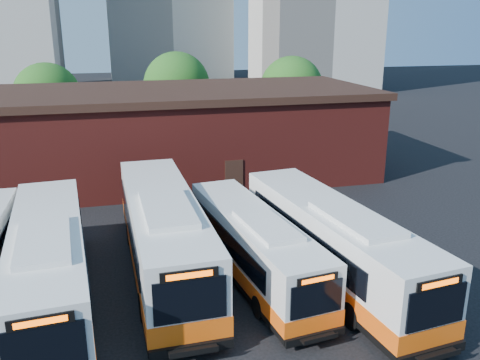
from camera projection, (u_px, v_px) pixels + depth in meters
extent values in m
plane|color=black|center=(244.00, 312.00, 19.91)|extent=(220.00, 220.00, 0.00)
cylinder|color=black|center=(11.00, 264.00, 22.82)|extent=(0.33, 1.01, 1.01)
cube|color=white|center=(49.00, 262.00, 19.93)|extent=(3.70, 12.74, 2.98)
cube|color=#FF5C10|center=(51.00, 282.00, 20.19)|extent=(3.76, 12.80, 0.73)
cube|color=black|center=(53.00, 294.00, 20.34)|extent=(3.75, 12.78, 0.26)
cube|color=black|center=(44.00, 349.00, 14.14)|extent=(2.27, 0.25, 1.41)
cube|color=black|center=(41.00, 321.00, 13.88)|extent=(1.78, 0.21, 0.33)
cube|color=#FF5905|center=(41.00, 322.00, 13.85)|extent=(1.41, 0.14, 0.19)
cube|color=black|center=(11.00, 256.00, 19.80)|extent=(0.86, 9.77, 1.10)
cube|color=black|center=(84.00, 247.00, 20.65)|extent=(0.86, 9.77, 1.10)
cube|color=white|center=(43.00, 240.00, 18.05)|extent=(2.17, 4.53, 0.23)
cylinder|color=black|center=(13.00, 350.00, 16.73)|extent=(0.42, 1.07, 1.05)
cylinder|color=black|center=(89.00, 336.00, 17.48)|extent=(0.42, 1.07, 1.05)
cylinder|color=black|center=(25.00, 262.00, 22.98)|extent=(0.42, 1.07, 1.05)
cylinder|color=black|center=(81.00, 254.00, 23.73)|extent=(0.42, 1.07, 1.05)
cube|color=white|center=(163.00, 231.00, 22.61)|extent=(3.16, 13.41, 3.17)
cube|color=#FF5C10|center=(164.00, 250.00, 22.88)|extent=(3.22, 13.47, 0.78)
cube|color=black|center=(165.00, 262.00, 23.04)|extent=(3.21, 13.46, 0.28)
cube|color=black|center=(190.00, 301.00, 16.34)|extent=(2.41, 0.13, 1.50)
cube|color=black|center=(189.00, 275.00, 16.07)|extent=(1.89, 0.11, 0.36)
cube|color=#FF5905|center=(190.00, 276.00, 16.03)|extent=(1.50, 0.06, 0.20)
cube|color=black|center=(192.00, 349.00, 16.80)|extent=(2.84, 0.22, 0.36)
cube|color=black|center=(193.00, 351.00, 16.53)|extent=(1.62, 0.46, 0.07)
cube|color=black|center=(194.00, 353.00, 16.33)|extent=(1.61, 0.08, 0.20)
cube|color=black|center=(129.00, 225.00, 22.56)|extent=(0.31, 10.41, 1.17)
cube|color=black|center=(193.00, 218.00, 23.31)|extent=(0.31, 10.41, 1.17)
cube|color=white|center=(167.00, 208.00, 20.58)|extent=(2.04, 4.72, 0.24)
cylinder|color=black|center=(144.00, 307.00, 19.21)|extent=(0.38, 1.12, 1.11)
cylinder|color=black|center=(210.00, 298.00, 19.87)|extent=(0.38, 1.12, 1.11)
cylinder|color=black|center=(130.00, 234.00, 25.97)|extent=(0.38, 1.12, 1.11)
cylinder|color=black|center=(180.00, 229.00, 26.64)|extent=(0.38, 1.12, 1.11)
cube|color=white|center=(254.00, 244.00, 22.20)|extent=(3.69, 11.14, 2.60)
cube|color=#FF5C10|center=(253.00, 260.00, 22.42)|extent=(3.74, 11.19, 0.64)
cube|color=black|center=(253.00, 269.00, 22.55)|extent=(3.73, 11.18, 0.23)
cube|color=black|center=(317.00, 299.00, 17.23)|extent=(1.97, 0.30, 1.23)
cube|color=black|center=(318.00, 279.00, 17.01)|extent=(1.54, 0.25, 0.29)
cube|color=#FF5905|center=(318.00, 280.00, 16.98)|extent=(1.22, 0.17, 0.16)
cube|color=black|center=(316.00, 337.00, 17.61)|extent=(2.32, 0.42, 0.29)
cube|color=black|center=(319.00, 338.00, 17.40)|extent=(1.35, 0.51, 0.05)
cube|color=black|center=(321.00, 339.00, 17.23)|extent=(1.32, 0.20, 0.16)
cube|color=black|center=(225.00, 239.00, 22.03)|extent=(1.12, 8.47, 0.96)
cube|color=black|center=(275.00, 232.00, 22.86)|extent=(1.12, 8.47, 0.96)
cube|color=white|center=(267.00, 225.00, 20.57)|extent=(2.05, 4.00, 0.20)
cylinder|color=black|center=(260.00, 307.00, 19.41)|extent=(0.40, 0.94, 0.91)
cylinder|color=black|center=(308.00, 297.00, 20.15)|extent=(0.40, 0.94, 0.91)
cylinder|color=black|center=(210.00, 246.00, 24.76)|extent=(0.40, 0.94, 0.91)
cylinder|color=black|center=(250.00, 240.00, 25.50)|extent=(0.40, 0.94, 0.91)
cube|color=white|center=(332.00, 241.00, 21.92)|extent=(4.17, 12.81, 2.99)
cube|color=#FF5C10|center=(331.00, 259.00, 22.17)|extent=(4.22, 12.86, 0.73)
cube|color=black|center=(331.00, 270.00, 22.32)|extent=(4.21, 12.85, 0.26)
cube|color=black|center=(436.00, 307.00, 16.19)|extent=(2.26, 0.34, 1.41)
cube|color=black|center=(440.00, 283.00, 15.93)|extent=(1.78, 0.28, 0.34)
cube|color=#FF5905|center=(441.00, 284.00, 15.90)|extent=(1.41, 0.19, 0.19)
cube|color=black|center=(432.00, 354.00, 16.63)|extent=(2.67, 0.47, 0.34)
cube|color=black|center=(438.00, 355.00, 16.38)|extent=(1.56, 0.58, 0.06)
cube|color=black|center=(442.00, 357.00, 16.19)|extent=(1.51, 0.22, 0.19)
cube|color=black|center=(300.00, 236.00, 21.74)|extent=(1.23, 9.74, 1.10)
cube|color=black|center=(354.00, 227.00, 22.68)|extent=(1.23, 9.74, 1.10)
cube|color=white|center=(355.00, 219.00, 20.05)|extent=(2.33, 4.59, 0.23)
cylinder|color=black|center=(353.00, 316.00, 18.71)|extent=(0.46, 1.08, 1.05)
cylinder|color=black|center=(406.00, 303.00, 19.55)|extent=(0.46, 1.08, 1.05)
cylinder|color=black|center=(274.00, 244.00, 24.88)|extent=(0.46, 1.08, 1.05)
cylinder|color=black|center=(317.00, 237.00, 25.72)|extent=(0.46, 1.08, 1.05)
imported|color=black|center=(321.00, 295.00, 19.30)|extent=(0.67, 0.81, 1.90)
cube|color=maroon|center=(176.00, 135.00, 37.58)|extent=(28.00, 12.00, 6.00)
cube|color=black|center=(174.00, 92.00, 36.66)|extent=(28.60, 12.60, 0.50)
cube|color=black|center=(234.00, 178.00, 33.22)|extent=(1.20, 0.08, 2.40)
cylinder|color=#382314|center=(51.00, 132.00, 46.83)|extent=(0.36, 0.36, 2.70)
sphere|color=#205116|center=(47.00, 96.00, 45.87)|extent=(6.00, 6.00, 6.00)
cylinder|color=#382314|center=(178.00, 121.00, 51.47)|extent=(0.36, 0.36, 2.95)
sphere|color=#205116|center=(177.00, 85.00, 50.42)|extent=(6.56, 6.56, 6.56)
cylinder|color=#382314|center=(290.00, 122.00, 51.30)|extent=(0.36, 0.36, 2.81)
sphere|color=#205116|center=(291.00, 88.00, 50.30)|extent=(6.24, 6.24, 6.24)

